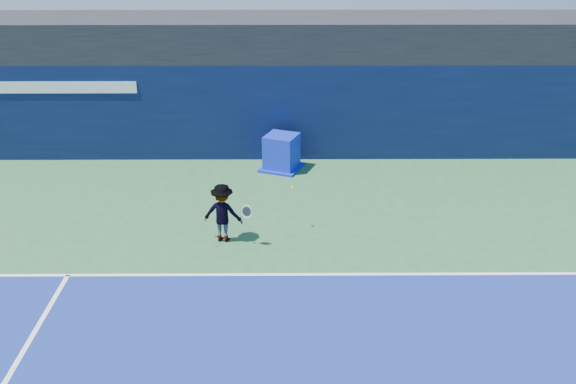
# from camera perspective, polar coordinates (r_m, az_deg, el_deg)

# --- Properties ---
(ground) EXTENTS (80.00, 80.00, 0.00)m
(ground) POSITION_cam_1_polar(r_m,az_deg,el_deg) (11.63, 1.16, -15.08)
(ground) COLOR #2A5D33
(ground) RESTS_ON ground
(baseline) EXTENTS (24.00, 0.10, 0.01)m
(baseline) POSITION_cam_1_polar(r_m,az_deg,el_deg) (14.08, 0.86, -7.34)
(baseline) COLOR white
(baseline) RESTS_ON ground
(stadium_band) EXTENTS (36.00, 3.00, 1.20)m
(stadium_band) POSITION_cam_1_polar(r_m,az_deg,el_deg) (20.86, 0.44, 13.68)
(stadium_band) COLOR black
(stadium_band) RESTS_ON back_wall_assembly
(back_wall_assembly) EXTENTS (36.00, 1.03, 3.00)m
(back_wall_assembly) POSITION_cam_1_polar(r_m,az_deg,el_deg) (20.38, 0.45, 7.36)
(back_wall_assembly) COLOR #091336
(back_wall_assembly) RESTS_ON ground
(equipment_cart) EXTENTS (1.46, 1.46, 1.08)m
(equipment_cart) POSITION_cam_1_polar(r_m,az_deg,el_deg) (19.49, -0.58, 3.44)
(equipment_cart) COLOR #0D1EB9
(equipment_cart) RESTS_ON ground
(tennis_player) EXTENTS (1.23, 0.72, 1.45)m
(tennis_player) POSITION_cam_1_polar(r_m,az_deg,el_deg) (15.23, -5.83, -1.85)
(tennis_player) COLOR white
(tennis_player) RESTS_ON ground
(tennis_ball) EXTENTS (0.07, 0.07, 0.07)m
(tennis_ball) POSITION_cam_1_polar(r_m,az_deg,el_deg) (15.54, 0.39, 0.37)
(tennis_ball) COLOR #BFD717
(tennis_ball) RESTS_ON ground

